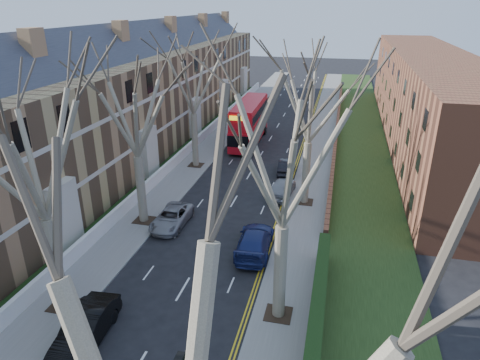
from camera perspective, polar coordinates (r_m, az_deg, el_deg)
The scene contains 17 objects.
pavement_left at distance 53.14m, azimuth -2.34°, elevation 6.06°, with size 3.00×102.00×0.12m, color slate.
pavement_right at distance 51.32m, azimuth 10.72°, elevation 5.07°, with size 3.00×102.00×0.12m, color slate.
terrace_left at distance 47.32m, azimuth -14.24°, elevation 10.14°, with size 9.70×78.00×13.60m.
flats_right at distance 54.80m, azimuth 23.58°, elevation 10.03°, with size 13.97×54.00×10.00m.
front_wall_left at distance 46.22m, azimuth -7.01°, elevation 4.05°, with size 0.30×78.00×1.00m.
grass_verge_right at distance 51.32m, azimuth 15.75°, elevation 4.71°, with size 6.00×102.00×0.06m.
tree_left_mid at distance 21.76m, azimuth -26.10°, elevation 5.02°, with size 10.50×10.50×14.71m.
tree_left_far at distance 29.94m, azimuth -14.18°, elevation 10.35°, with size 10.15×10.15×14.22m.
tree_left_dist at distance 40.74m, azimuth -6.44°, elevation 14.50°, with size 10.50×10.50×14.71m.
tree_right_mid at distance 19.00m, azimuth 6.11°, elevation 4.92°, with size 10.50×10.50×14.71m.
tree_right_far at distance 32.61m, azimuth 9.50°, elevation 11.71°, with size 10.15×10.15×14.22m.
double_decker_bus at distance 49.74m, azimuth 1.25°, elevation 7.60°, with size 3.07×11.29×4.69m.
car_left_mid at distance 23.03m, azimuth -19.91°, elevation -18.06°, with size 1.66×4.77×1.57m, color black.
car_left_far at distance 31.89m, azimuth -9.08°, elevation -4.97°, with size 2.14×4.64×1.29m, color gray.
car_right_near at distance 28.36m, azimuth 1.95°, elevation -8.15°, with size 2.15×5.29×1.53m, color navy.
car_right_mid at distance 36.30m, azimuth 5.63°, elevation -1.01°, with size 1.79×4.45×1.51m, color gray.
car_right_far at distance 41.23m, azimuth 6.21°, elevation 1.81°, with size 1.43×4.10×1.35m, color black.
Camera 1 is at (7.92, -9.95, 15.35)m, focal length 32.00 mm.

